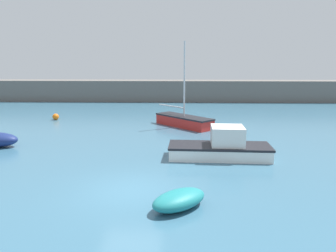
{
  "coord_description": "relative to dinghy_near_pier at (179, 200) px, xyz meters",
  "views": [
    {
      "loc": [
        1.93,
        -12.4,
        5.1
      ],
      "look_at": [
        1.15,
        10.97,
        0.48
      ],
      "focal_mm": 35.0,
      "sensor_mm": 36.0,
      "label": 1
    }
  ],
  "objects": [
    {
      "name": "harbor_breakwater",
      "position": [
        -1.96,
        32.26,
        1.02
      ],
      "size": [
        52.48,
        3.58,
        2.69
      ],
      "primitive_type": "cube",
      "color": "#66605B",
      "rests_on": "ground_plane"
    },
    {
      "name": "dinghy_near_pier",
      "position": [
        0.0,
        0.0,
        0.0
      ],
      "size": [
        2.44,
        2.37,
        0.64
      ],
      "rotation": [
        0.0,
        0.0,
        0.74
      ],
      "color": "teal",
      "rests_on": "ground_plane"
    },
    {
      "name": "motorboat_grey_hull",
      "position": [
        2.28,
        6.27,
        0.28
      ],
      "size": [
        5.5,
        2.23,
        1.73
      ],
      "rotation": [
        0.0,
        0.0,
        3.1
      ],
      "color": "white",
      "rests_on": "ground_plane"
    },
    {
      "name": "ground_plane",
      "position": [
        -1.96,
        1.6,
        -0.42
      ],
      "size": [
        120.0,
        120.0,
        0.2
      ],
      "primitive_type": "cube",
      "color": "#38667F"
    },
    {
      "name": "mooring_buoy_orange",
      "position": [
        -10.97,
        17.53,
        -0.04
      ],
      "size": [
        0.56,
        0.56,
        0.56
      ],
      "primitive_type": "sphere",
      "color": "orange",
      "rests_on": "ground_plane"
    },
    {
      "name": "sailboat_tall_mast",
      "position": [
        0.38,
        14.89,
        0.16
      ],
      "size": [
        4.69,
        4.84,
        6.64
      ],
      "rotation": [
        0.0,
        0.0,
        5.47
      ],
      "color": "red",
      "rests_on": "ground_plane"
    }
  ]
}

